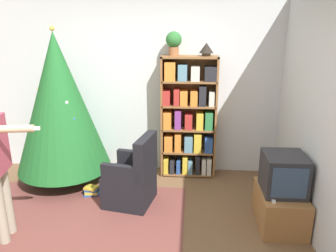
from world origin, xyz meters
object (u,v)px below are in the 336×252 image
(potted_plant, at_px, (174,42))
(table_lamp, at_px, (206,48))
(bookshelf, at_px, (188,119))
(television, at_px, (284,174))
(armchair, at_px, (132,180))
(christmas_tree, at_px, (59,103))

(potted_plant, height_order, table_lamp, potted_plant)
(bookshelf, distance_m, television, 1.68)
(armchair, relative_size, potted_plant, 2.80)
(bookshelf, relative_size, christmas_tree, 0.81)
(potted_plant, distance_m, table_lamp, 0.46)
(christmas_tree, xyz_separation_m, table_lamp, (2.01, 0.36, 0.72))
(bookshelf, xyz_separation_m, potted_plant, (-0.22, 0.01, 1.10))
(bookshelf, bearing_deg, christmas_tree, -168.73)
(television, bearing_deg, bookshelf, 130.33)
(christmas_tree, bearing_deg, bookshelf, 11.27)
(bookshelf, height_order, christmas_tree, christmas_tree)
(bookshelf, distance_m, armchair, 1.27)
(armchair, xyz_separation_m, potted_plant, (0.47, 0.92, 1.66))
(television, distance_m, armchair, 1.82)
(armchair, bearing_deg, potted_plant, 164.40)
(television, bearing_deg, table_lamp, 123.56)
(armchair, distance_m, table_lamp, 2.04)
(table_lamp, bearing_deg, potted_plant, 180.00)
(bookshelf, relative_size, potted_plant, 5.46)
(television, height_order, christmas_tree, christmas_tree)
(potted_plant, xyz_separation_m, table_lamp, (0.45, -0.00, -0.09))
(bookshelf, bearing_deg, potted_plant, 178.20)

